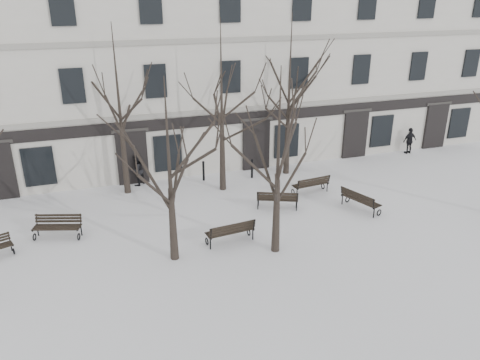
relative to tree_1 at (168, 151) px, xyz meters
name	(u,v)px	position (x,y,z in m)	size (l,w,h in m)	color
ground	(243,242)	(2.94, 0.34, -4.39)	(100.00, 100.00, 0.00)	white
building	(175,64)	(2.94, 13.30, 1.12)	(40.40, 10.20, 11.40)	beige
tree_1	(168,151)	(0.00, 0.00, 0.00)	(4.92, 4.92, 7.03)	black
tree_2	(279,142)	(3.94, -0.69, 0.16)	(5.10, 5.10, 7.29)	black
tree_4	(118,91)	(-1.05, 7.11, 0.85)	(5.87, 5.87, 8.39)	black
tree_5	(221,87)	(3.74, 5.96, 0.94)	(5.97, 5.97, 8.53)	black
tree_6	(290,78)	(7.83, 7.05, 1.02)	(6.05, 6.05, 8.65)	black
bench_1	(231,231)	(2.42, 0.44, -3.84)	(2.07, 0.94, 1.01)	black
bench_2	(277,199)	(5.50, 2.82, -3.86)	(2.02, 1.40, 0.97)	black
bench_3	(58,226)	(-4.30, 3.23, -3.86)	(2.04, 1.25, 0.98)	black
bench_4	(311,184)	(7.85, 3.96, -3.87)	(1.98, 0.90, 0.97)	black
bench_5	(360,200)	(9.13, 1.46, -3.85)	(1.31, 2.08, 0.99)	black
bollard_a	(204,170)	(3.10, 7.47, -3.79)	(0.14, 0.14, 1.12)	black
bollard_b	(252,168)	(5.73, 6.98, -3.81)	(0.14, 0.14, 1.09)	black
pedestrian_b	(138,185)	(-0.41, 7.95, -4.39)	(0.83, 0.64, 1.70)	black
pedestrian_c	(408,153)	(16.66, 7.78, -4.39)	(0.98, 0.41, 1.67)	black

